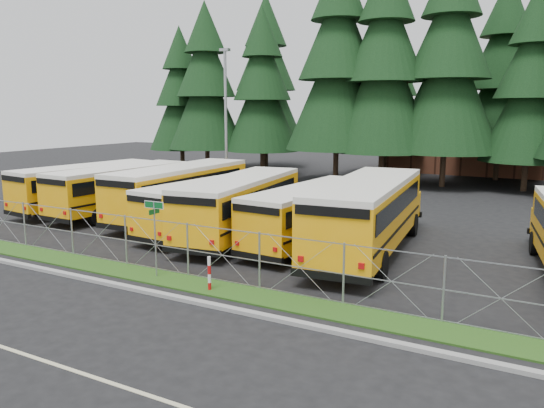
% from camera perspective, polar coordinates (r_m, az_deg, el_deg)
% --- Properties ---
extents(ground, '(120.00, 120.00, 0.00)m').
position_cam_1_polar(ground, '(19.99, -4.91, -7.41)').
color(ground, black).
rests_on(ground, ground).
extents(curb, '(50.00, 0.25, 0.12)m').
position_cam_1_polar(curb, '(17.61, -10.56, -9.80)').
color(curb, gray).
rests_on(curb, ground).
extents(grass_verge, '(50.00, 1.40, 0.06)m').
position_cam_1_polar(grass_verge, '(18.66, -7.82, -8.66)').
color(grass_verge, '#1C4814').
rests_on(grass_verge, ground).
extents(road_lane_line, '(50.00, 0.12, 0.01)m').
position_cam_1_polar(road_lane_line, '(14.48, -23.29, -15.24)').
color(road_lane_line, beige).
rests_on(road_lane_line, ground).
extents(chainlink_fence, '(44.00, 0.10, 2.00)m').
position_cam_1_polar(chainlink_fence, '(18.92, -6.63, -5.30)').
color(chainlink_fence, '#9A9DA2').
rests_on(chainlink_fence, ground).
extents(brick_building, '(22.00, 10.00, 6.00)m').
position_cam_1_polar(brick_building, '(56.13, 24.02, 6.18)').
color(brick_building, brown).
rests_on(brick_building, ground).
extents(bus_0, '(3.72, 10.74, 2.76)m').
position_cam_1_polar(bus_0, '(33.73, -18.74, 1.69)').
color(bus_0, '#F7A007').
rests_on(bus_0, ground).
extents(bus_1, '(3.00, 10.75, 2.79)m').
position_cam_1_polar(bus_1, '(31.93, -15.47, 1.44)').
color(bus_1, '#F7A007').
rests_on(bus_1, ground).
extents(bus_2, '(2.89, 11.47, 2.99)m').
position_cam_1_polar(bus_2, '(29.61, -9.37, 1.22)').
color(bus_2, '#F7A007').
rests_on(bus_2, ground).
extents(bus_3, '(2.97, 9.92, 2.56)m').
position_cam_1_polar(bus_3, '(26.45, -6.49, -0.24)').
color(bus_3, '#F7A007').
rests_on(bus_3, ground).
extents(bus_4, '(4.00, 11.32, 2.90)m').
position_cam_1_polar(bus_4, '(25.26, -3.02, -0.29)').
color(bus_4, '#F7A007').
rests_on(bus_4, ground).
extents(bus_5, '(3.07, 10.26, 2.65)m').
position_cam_1_polar(bus_5, '(23.92, 4.53, -1.20)').
color(bus_5, '#F7A007').
rests_on(bus_5, ground).
extents(bus_6, '(3.96, 12.27, 3.16)m').
position_cam_1_polar(bus_6, '(22.64, 10.45, -1.33)').
color(bus_6, '#F7A007').
rests_on(bus_6, ground).
extents(street_sign, '(0.84, 0.55, 2.81)m').
position_cam_1_polar(street_sign, '(19.35, -12.51, -1.98)').
color(street_sign, '#9A9DA2').
rests_on(street_sign, ground).
extents(striped_bollard, '(0.11, 0.11, 1.20)m').
position_cam_1_polar(striped_bollard, '(17.95, -6.76, -7.48)').
color(striped_bollard, '#B20C0C').
rests_on(striped_bollard, ground).
extents(light_standard, '(0.70, 0.35, 10.14)m').
position_cam_1_polar(light_standard, '(37.73, -4.99, 9.31)').
color(light_standard, '#9A9DA2').
rests_on(light_standard, ground).
extents(conifer_0, '(6.38, 6.38, 14.10)m').
position_cam_1_polar(conifer_0, '(54.48, -9.78, 11.07)').
color(conifer_0, black).
rests_on(conifer_0, ground).
extents(conifer_1, '(7.20, 7.20, 15.92)m').
position_cam_1_polar(conifer_1, '(51.36, -7.11, 12.22)').
color(conifer_1, black).
rests_on(conifer_1, ground).
extents(conifer_2, '(6.86, 6.86, 15.18)m').
position_cam_1_polar(conifer_2, '(49.48, -1.05, 11.95)').
color(conifer_2, black).
rests_on(conifer_2, ground).
extents(conifer_3, '(8.41, 8.41, 18.61)m').
position_cam_1_polar(conifer_3, '(44.98, 7.08, 14.24)').
color(conifer_3, black).
rests_on(conifer_3, ground).
extents(conifer_4, '(8.14, 8.14, 18.00)m').
position_cam_1_polar(conifer_4, '(43.73, 12.01, 13.83)').
color(conifer_4, black).
rests_on(conifer_4, ground).
extents(conifer_5, '(8.28, 8.28, 18.31)m').
position_cam_1_polar(conifer_5, '(43.73, 18.45, 13.74)').
color(conifer_5, black).
rests_on(conifer_5, ground).
extents(conifer_6, '(6.81, 6.81, 15.07)m').
position_cam_1_polar(conifer_6, '(43.54, 26.17, 11.11)').
color(conifer_6, black).
rests_on(conifer_6, ground).
extents(conifer_10, '(7.96, 7.96, 17.60)m').
position_cam_1_polar(conifer_10, '(56.01, -0.66, 12.97)').
color(conifer_10, black).
rests_on(conifer_10, ground).
extents(conifer_11, '(7.27, 7.27, 16.09)m').
position_cam_1_polar(conifer_11, '(52.00, 12.27, 12.14)').
color(conifer_11, black).
rests_on(conifer_11, ground).
extents(conifer_12, '(7.70, 7.70, 17.02)m').
position_cam_1_polar(conifer_12, '(49.57, 23.57, 12.19)').
color(conifer_12, black).
rests_on(conifer_12, ground).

